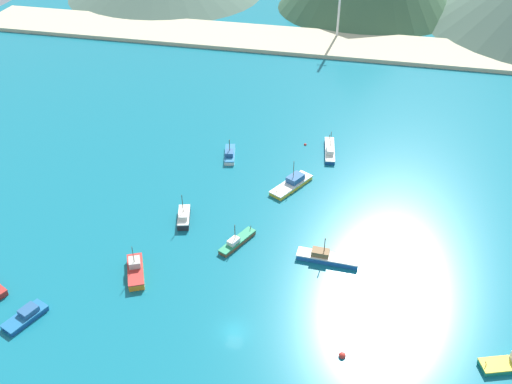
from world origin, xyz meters
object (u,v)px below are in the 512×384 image
fishing_boat_5 (292,183)px  fishing_boat_9 (26,316)px  buoy_1 (342,356)px  fishing_boat_1 (135,270)px  fishing_boat_0 (184,217)px  fishing_boat_2 (230,154)px  fishing_boat_6 (330,150)px  fishing_boat_4 (326,257)px  fishing_boat_8 (237,242)px  buoy_2 (305,145)px

fishing_boat_5 → fishing_boat_9: size_ratio=1.45×
buoy_1 → fishing_boat_1: bearing=165.1°
fishing_boat_0 → fishing_boat_9: fishing_boat_0 is taller
fishing_boat_0 → fishing_boat_2: (2.71, 25.02, -0.20)m
fishing_boat_2 → fishing_boat_6: (22.31, 6.69, 0.05)m
fishing_boat_4 → buoy_1: 21.37m
fishing_boat_5 → fishing_boat_4: bearing=-65.4°
fishing_boat_8 → fishing_boat_9: fishing_boat_8 is taller
fishing_boat_6 → fishing_boat_8: (-13.14, -36.27, -0.15)m
fishing_boat_1 → fishing_boat_2: (6.11, 41.29, -0.19)m
fishing_boat_9 → buoy_1: fishing_boat_9 is taller
fishing_boat_5 → buoy_2: size_ratio=17.52×
fishing_boat_2 → fishing_boat_9: fishing_boat_2 is taller
fishing_boat_2 → fishing_boat_0: bearing=-96.2°
fishing_boat_9 → buoy_1: (50.26, 3.65, -0.45)m
fishing_boat_0 → fishing_boat_5: size_ratio=0.62×
fishing_boat_6 → buoy_1: bearing=-81.5°
fishing_boat_1 → buoy_1: fishing_boat_1 is taller
fishing_boat_2 → fishing_boat_5: (16.07, -8.58, 0.05)m
fishing_boat_2 → fishing_boat_4: size_ratio=0.73×
fishing_boat_1 → buoy_2: (22.31, 50.49, -0.80)m
fishing_boat_8 → fishing_boat_0: bearing=159.0°
fishing_boat_4 → fishing_boat_9: 51.51m
fishing_boat_4 → fishing_boat_5: bearing=114.6°
buoy_1 → buoy_2: bearing=103.7°
fishing_boat_0 → fishing_boat_9: bearing=-119.1°
fishing_boat_0 → fishing_boat_6: (25.02, 31.71, -0.15)m
fishing_boat_0 → fishing_boat_1: size_ratio=0.82×
buoy_1 → buoy_2: buoy_1 is taller
fishing_boat_6 → buoy_2: bearing=157.7°
fishing_boat_0 → buoy_1: 42.62m
fishing_boat_4 → fishing_boat_8: 16.87m
fishing_boat_5 → fishing_boat_6: fishing_boat_5 is taller
fishing_boat_0 → fishing_boat_5: 24.96m
fishing_boat_4 → fishing_boat_6: 37.24m
buoy_1 → buoy_2: (-14.75, 60.35, -0.08)m
fishing_boat_8 → fishing_boat_6: bearing=70.1°
fishing_boat_8 → fishing_boat_1: bearing=-142.5°
fishing_boat_4 → fishing_boat_8: (-16.85, 0.79, -0.11)m
fishing_boat_4 → fishing_boat_9: fishing_boat_4 is taller
fishing_boat_0 → fishing_boat_4: 29.23m
fishing_boat_0 → buoy_2: bearing=61.1°
fishing_boat_2 → buoy_1: size_ratio=7.58×
fishing_boat_9 → fishing_boat_6: bearing=55.9°
fishing_boat_2 → fishing_boat_1: bearing=-98.4°
fishing_boat_6 → buoy_2: (-6.11, 2.51, -0.65)m
fishing_boat_9 → buoy_2: (35.51, 64.01, -0.53)m
fishing_boat_0 → fishing_boat_5: fishing_boat_0 is taller
fishing_boat_5 → fishing_boat_6: (6.24, 15.27, -0.00)m
fishing_boat_4 → buoy_1: bearing=-76.7°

